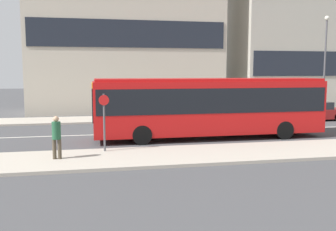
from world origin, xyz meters
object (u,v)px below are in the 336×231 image
street_lamp (325,56)px  parked_car_0 (313,111)px  bus_stop_sign (104,118)px  pedestrian_near_stop (56,135)px  city_bus (209,104)px

street_lamp → parked_car_0: bearing=-135.1°
bus_stop_sign → pedestrian_near_stop: bearing=-150.2°
parked_car_0 → bus_stop_sign: size_ratio=1.77×
pedestrian_near_stop → bus_stop_sign: size_ratio=0.68×
bus_stop_sign → street_lamp: bearing=31.2°
city_bus → parked_car_0: 11.25m
city_bus → parked_car_0: size_ratio=2.77×
parked_car_0 → street_lamp: size_ratio=0.57×
bus_stop_sign → city_bus: bearing=27.1°
parked_car_0 → street_lamp: bearing=44.9°
parked_car_0 → bus_stop_sign: 17.53m
city_bus → pedestrian_near_stop: size_ratio=7.18×
parked_car_0 → bus_stop_sign: bus_stop_sign is taller
pedestrian_near_stop → parked_car_0: bearing=34.3°
pedestrian_near_stop → bus_stop_sign: bearing=35.4°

